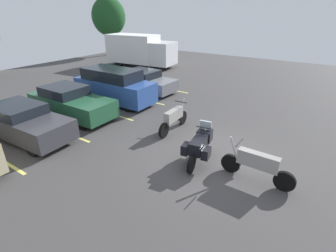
{
  "coord_description": "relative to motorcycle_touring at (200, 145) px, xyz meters",
  "views": [
    {
      "loc": [
        -7.73,
        -3.21,
        4.99
      ],
      "look_at": [
        -0.15,
        1.9,
        0.77
      ],
      "focal_mm": 27.06,
      "sensor_mm": 36.0,
      "label": 1
    }
  ],
  "objects": [
    {
      "name": "car_charcoal",
      "position": [
        -2.51,
        6.93,
        0.09
      ],
      "size": [
        1.99,
        4.54,
        1.44
      ],
      "color": "#38383D",
      "rests_on": "ground"
    },
    {
      "name": "car_grey",
      "position": [
        5.63,
        7.11,
        0.03
      ],
      "size": [
        1.98,
        4.45,
        1.38
      ],
      "color": "slate",
      "rests_on": "ground"
    },
    {
      "name": "car_green",
      "position": [
        0.1,
        7.29,
        0.12
      ],
      "size": [
        1.92,
        4.68,
        1.54
      ],
      "color": "#235638",
      "rests_on": "ground"
    },
    {
      "name": "box_truck",
      "position": [
        11.87,
        12.54,
        0.89
      ],
      "size": [
        3.15,
        6.76,
        2.86
      ],
      "color": "silver",
      "rests_on": "ground"
    },
    {
      "name": "motorcycle_third",
      "position": [
        -0.06,
        -2.03,
        -0.04
      ],
      "size": [
        0.62,
        2.35,
        1.29
      ],
      "color": "black",
      "rests_on": "ground"
    },
    {
      "name": "motorcycle_touring",
      "position": [
        0.0,
        0.0,
        0.0
      ],
      "size": [
        2.08,
        1.02,
        1.34
      ],
      "color": "black",
      "rests_on": "ground"
    },
    {
      "name": "car_blue",
      "position": [
        2.94,
        7.1,
        0.34
      ],
      "size": [
        1.9,
        4.9,
        1.94
      ],
      "color": "#2D519E",
      "rests_on": "ground"
    },
    {
      "name": "motorcycle_second",
      "position": [
        1.6,
        2.12,
        -0.04
      ],
      "size": [
        2.29,
        0.62,
        1.31
      ],
      "color": "black",
      "rests_on": "ground"
    },
    {
      "name": "tree_center_left",
      "position": [
        15.18,
        19.76,
        3.6
      ],
      "size": [
        3.8,
        3.8,
        6.36
      ],
      "color": "#4C3823",
      "rests_on": "ground"
    },
    {
      "name": "ground",
      "position": [
        0.59,
        -0.24,
        -0.68
      ],
      "size": [
        44.0,
        44.0,
        0.1
      ],
      "primitive_type": "cube",
      "color": "#423F3F"
    },
    {
      "name": "parking_stripes",
      "position": [
        -1.31,
        6.9,
        -0.63
      ],
      "size": [
        16.4,
        5.05,
        0.01
      ],
      "color": "#EAE066",
      "rests_on": "ground"
    }
  ]
}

